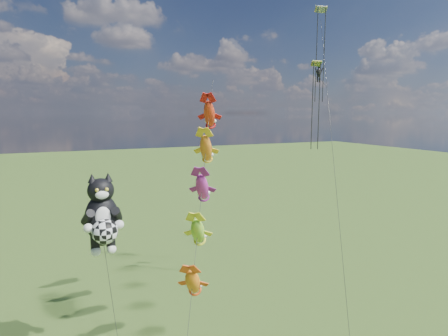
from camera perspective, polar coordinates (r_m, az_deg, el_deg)
name	(u,v)px	position (r m, az deg, el deg)	size (l,w,h in m)	color
cat_kite_rig	(102,216)	(26.72, -18.05, -6.94)	(2.59, 4.21, 12.21)	brown
fish_windsock_rig	(202,187)	(27.66, -3.35, -2.96)	(7.93, 13.97, 19.14)	brown
parafoil_rig	(320,72)	(36.79, 14.35, 13.96)	(9.05, 15.65, 26.36)	brown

